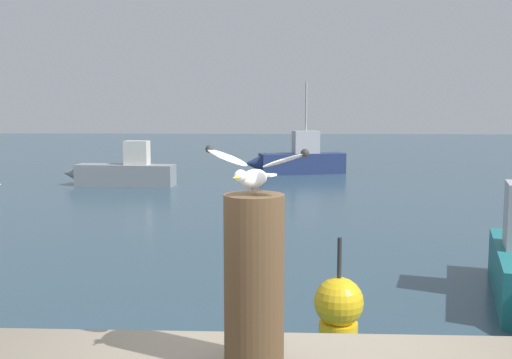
{
  "coord_description": "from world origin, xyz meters",
  "views": [
    {
      "loc": [
        -0.1,
        -3.65,
        2.76
      ],
      "look_at": [
        -0.25,
        -0.23,
        2.35
      ],
      "focal_mm": 42.29,
      "sensor_mm": 36.0,
      "label": 1
    }
  ],
  "objects_px": {
    "mooring_post": "(254,281)",
    "boat_grey": "(120,172)",
    "seagull": "(254,171)",
    "boat_navy": "(296,160)",
    "channel_buoy": "(339,312)"
  },
  "relations": [
    {
      "from": "mooring_post",
      "to": "boat_grey",
      "type": "distance_m",
      "value": 18.74
    },
    {
      "from": "seagull",
      "to": "mooring_post",
      "type": "bearing_deg",
      "value": 61.88
    },
    {
      "from": "boat_navy",
      "to": "channel_buoy",
      "type": "distance_m",
      "value": 18.52
    },
    {
      "from": "boat_navy",
      "to": "channel_buoy",
      "type": "bearing_deg",
      "value": -89.74
    },
    {
      "from": "mooring_post",
      "to": "boat_navy",
      "type": "height_order",
      "value": "boat_navy"
    },
    {
      "from": "mooring_post",
      "to": "boat_navy",
      "type": "distance_m",
      "value": 21.99
    },
    {
      "from": "boat_navy",
      "to": "channel_buoy",
      "type": "xyz_separation_m",
      "value": [
        0.08,
        -18.52,
        -0.1
      ]
    },
    {
      "from": "seagull",
      "to": "boat_grey",
      "type": "bearing_deg",
      "value": 107.46
    },
    {
      "from": "mooring_post",
      "to": "boat_navy",
      "type": "xyz_separation_m",
      "value": [
        0.71,
        21.94,
        -1.25
      ]
    },
    {
      "from": "channel_buoy",
      "to": "boat_grey",
      "type": "bearing_deg",
      "value": 113.96
    },
    {
      "from": "mooring_post",
      "to": "seagull",
      "type": "height_order",
      "value": "seagull"
    },
    {
      "from": "seagull",
      "to": "boat_navy",
      "type": "height_order",
      "value": "boat_navy"
    },
    {
      "from": "seagull",
      "to": "boat_navy",
      "type": "xyz_separation_m",
      "value": [
        0.71,
        21.95,
        -1.85
      ]
    },
    {
      "from": "mooring_post",
      "to": "channel_buoy",
      "type": "bearing_deg",
      "value": 76.96
    },
    {
      "from": "boat_grey",
      "to": "channel_buoy",
      "type": "height_order",
      "value": "boat_grey"
    }
  ]
}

